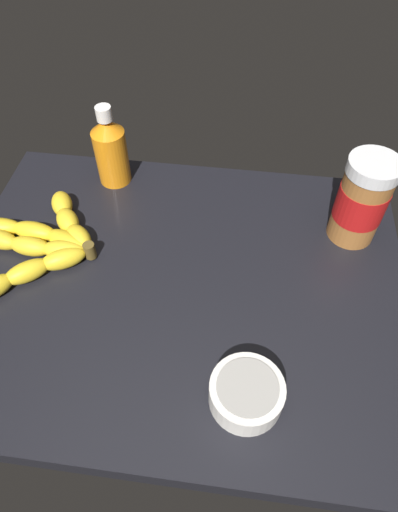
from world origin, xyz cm
name	(u,v)px	position (x,y,z in cm)	size (l,w,h in cm)	color
ground_plane	(178,288)	(0.00, 0.00, -1.98)	(75.90, 60.07, 3.96)	black
banana_bunch	(40,242)	(-24.75, 3.93, 1.76)	(22.95, 27.57, 3.73)	yellow
peanut_butter_jar	(362,201)	(29.33, 14.87, 8.15)	(8.61, 8.61, 16.39)	#9E602D
honey_bottle	(111,150)	(-16.56, 23.87, 7.23)	(6.31, 6.31, 16.42)	orange
small_bowl	(246,393)	(12.52, -18.60, 2.23)	(10.17, 10.17, 4.36)	silver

